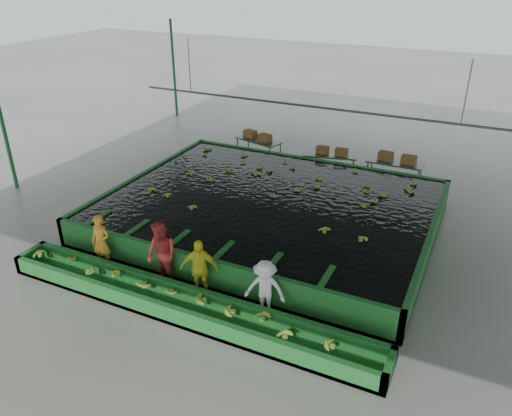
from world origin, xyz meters
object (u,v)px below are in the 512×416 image
at_px(flotation_tank, 270,211).
at_px(packing_table_right, 394,173).
at_px(worker_d, 265,289).
at_px(packing_table_left, 259,150).
at_px(sorting_trough, 182,305).
at_px(box_stack_left, 257,139).
at_px(packing_table_mid, 329,165).
at_px(box_stack_mid, 332,154).
at_px(worker_b, 162,255).
at_px(worker_c, 199,269).
at_px(worker_a, 101,242).
at_px(box_stack_right, 397,162).

xyz_separation_m(flotation_tank, packing_table_right, (2.93, 4.85, 0.02)).
relative_size(worker_d, packing_table_left, 0.75).
xyz_separation_m(sorting_trough, box_stack_left, (-2.85, 10.17, 0.66)).
height_order(packing_table_mid, box_stack_mid, box_stack_mid).
relative_size(sorting_trough, box_stack_left, 7.44).
bearing_deg(packing_table_right, packing_table_mid, -174.26).
distance_m(box_stack_left, box_stack_mid, 3.44).
xyz_separation_m(worker_d, packing_table_right, (1.12, 9.15, -0.28)).
height_order(packing_table_left, packing_table_mid, packing_table_mid).
bearing_deg(box_stack_mid, worker_b, -100.42).
distance_m(worker_c, box_stack_left, 9.80).
height_order(flotation_tank, worker_b, worker_b).
xyz_separation_m(flotation_tank, sorting_trough, (0.00, -5.10, -0.20)).
bearing_deg(worker_b, sorting_trough, -18.83).
relative_size(worker_c, box_stack_mid, 1.33).
height_order(flotation_tank, box_stack_mid, box_stack_mid).
xyz_separation_m(sorting_trough, worker_d, (1.81, 0.80, 0.50)).
distance_m(worker_d, packing_table_mid, 9.01).
distance_m(worker_b, box_stack_left, 9.54).
distance_m(worker_b, packing_table_right, 10.01).
relative_size(sorting_trough, worker_c, 6.21).
xyz_separation_m(worker_a, box_stack_left, (0.24, 9.37, 0.13)).
bearing_deg(packing_table_left, box_stack_right, -1.73).
xyz_separation_m(packing_table_mid, box_stack_mid, (0.08, -0.01, 0.47)).
bearing_deg(worker_c, box_stack_right, 47.74).
relative_size(flotation_tank, worker_d, 6.68).
bearing_deg(flotation_tank, packing_table_mid, 84.05).
xyz_separation_m(worker_b, packing_table_mid, (1.56, 8.91, -0.44)).
bearing_deg(sorting_trough, box_stack_right, 73.36).
relative_size(packing_table_left, box_stack_left, 1.48).
distance_m(worker_d, packing_table_right, 9.23).
distance_m(worker_b, worker_d, 2.90).
height_order(worker_d, box_stack_mid, worker_d).
bearing_deg(sorting_trough, box_stack_mid, 86.71).
bearing_deg(box_stack_left, flotation_tank, -60.70).
distance_m(flotation_tank, box_stack_left, 5.84).
distance_m(worker_a, box_stack_mid, 9.61).
bearing_deg(sorting_trough, worker_a, 165.45).
xyz_separation_m(worker_a, worker_b, (2.00, -0.00, 0.13)).
height_order(worker_b, packing_table_mid, worker_b).
xyz_separation_m(sorting_trough, packing_table_left, (-2.78, 10.15, 0.20)).
height_order(worker_a, packing_table_left, worker_a).
xyz_separation_m(packing_table_left, packing_table_mid, (3.26, -0.44, 0.01)).
bearing_deg(worker_b, box_stack_mid, 97.30).
bearing_deg(box_stack_left, box_stack_mid, -8.00).
xyz_separation_m(packing_table_right, box_stack_mid, (-2.38, -0.26, 0.47)).
distance_m(worker_a, packing_table_right, 10.96).
relative_size(worker_a, packing_table_right, 0.76).
xyz_separation_m(worker_b, worker_d, (2.89, 0.00, -0.16)).
relative_size(packing_table_right, box_stack_left, 1.53).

